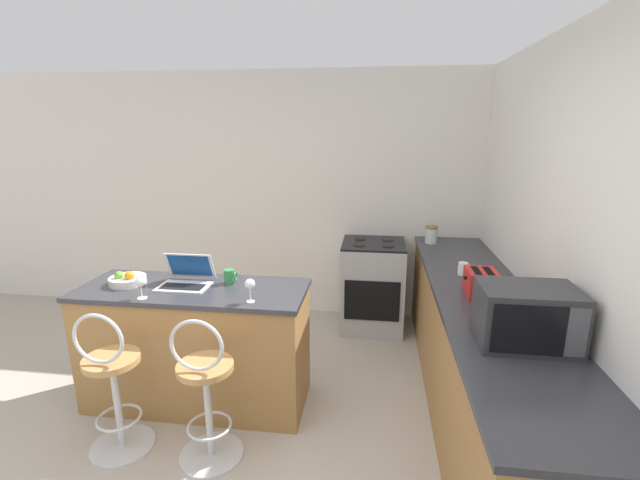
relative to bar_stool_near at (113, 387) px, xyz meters
name	(u,v)px	position (x,y,z in m)	size (l,w,h in m)	color
wall_back	(295,197)	(0.72, 2.36, 0.85)	(12.00, 0.06, 2.60)	silver
breakfast_bar	(197,345)	(0.30, 0.57, 0.00)	(1.63, 0.63, 0.91)	#9E703D
counter_right	(478,353)	(2.35, 0.72, 0.00)	(0.67, 3.24, 0.91)	#9E703D
bar_stool_near	(113,387)	(0.00, 0.00, 0.00)	(0.40, 0.40, 0.98)	silver
bar_stool_far	(206,394)	(0.60, 0.00, 0.00)	(0.40, 0.40, 0.98)	silver
laptop	(186,277)	(0.24, 0.62, 0.51)	(0.36, 0.30, 0.22)	silver
microwave	(527,316)	(2.38, 0.01, 0.61)	(0.49, 0.34, 0.32)	#2D2D30
toaster	(481,283)	(2.31, 0.68, 0.55)	(0.22, 0.25, 0.18)	red
stove_range	(372,285)	(1.58, 2.00, 0.00)	(0.62, 0.61, 0.92)	#9EA3A8
mug_white	(464,269)	(2.28, 1.11, 0.51)	(0.09, 0.08, 0.10)	white
wine_glass_tall	(140,283)	(0.06, 0.33, 0.57)	(0.07, 0.07, 0.15)	silver
storage_jar	(431,235)	(2.14, 2.06, 0.54)	(0.12, 0.12, 0.17)	silver
mug_green	(230,276)	(0.54, 0.69, 0.51)	(0.09, 0.08, 0.10)	#338447
wine_glass_short	(250,285)	(0.79, 0.37, 0.57)	(0.07, 0.07, 0.16)	silver
fruit_bowl	(128,280)	(-0.19, 0.57, 0.49)	(0.26, 0.26, 0.11)	silver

